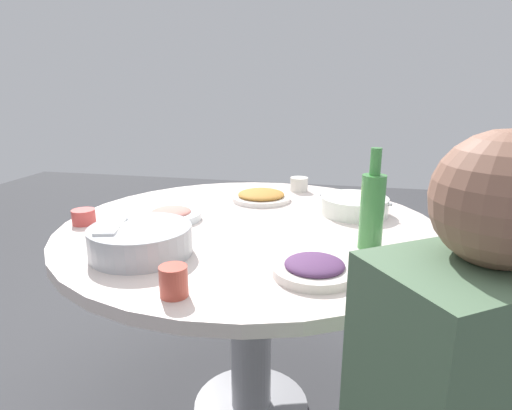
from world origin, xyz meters
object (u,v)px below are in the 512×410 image
at_px(dish_eggplant, 314,268).
at_px(green_bottle, 372,209).
at_px(round_dining_table, 251,263).
at_px(dish_tofu_braise, 261,196).
at_px(tea_cup_side, 84,217).
at_px(soup_bowl, 354,206).
at_px(rice_bowl, 141,240).
at_px(tea_cup_near, 174,281).
at_px(dish_shrimp, 171,215).
at_px(tea_cup_far, 299,184).

xyz_separation_m(dish_eggplant, green_bottle, (-0.14, -0.22, 0.10)).
bearing_deg(round_dining_table, dish_tofu_braise, -85.28).
relative_size(green_bottle, tea_cup_side, 3.78).
height_order(soup_bowl, green_bottle, green_bottle).
bearing_deg(rice_bowl, green_bottle, -163.74).
height_order(round_dining_table, soup_bowl, soup_bowl).
xyz_separation_m(tea_cup_near, tea_cup_side, (0.51, -0.42, -0.01)).
relative_size(soup_bowl, dish_shrimp, 1.23).
relative_size(round_dining_table, green_bottle, 4.37).
height_order(tea_cup_near, tea_cup_side, tea_cup_near).
distance_m(tea_cup_near, tea_cup_side, 0.66).
bearing_deg(round_dining_table, dish_eggplant, 124.12).
xyz_separation_m(rice_bowl, tea_cup_side, (0.32, -0.21, -0.02)).
distance_m(dish_eggplant, tea_cup_far, 0.88).
relative_size(dish_tofu_braise, green_bottle, 0.82).
relative_size(dish_eggplant, green_bottle, 0.73).
xyz_separation_m(rice_bowl, tea_cup_near, (-0.19, 0.21, -0.01)).
distance_m(tea_cup_near, tea_cup_far, 1.06).
xyz_separation_m(soup_bowl, tea_cup_side, (0.91, 0.32, -0.01)).
distance_m(tea_cup_far, tea_cup_side, 0.92).
relative_size(rice_bowl, green_bottle, 0.97).
bearing_deg(round_dining_table, tea_cup_near, 84.47).
distance_m(round_dining_table, rice_bowl, 0.45).
distance_m(dish_eggplant, tea_cup_side, 0.85).
distance_m(soup_bowl, green_bottle, 0.36).
bearing_deg(soup_bowl, tea_cup_far, -52.04).
xyz_separation_m(soup_bowl, dish_eggplant, (0.10, 0.56, -0.01)).
distance_m(soup_bowl, tea_cup_far, 0.39).
relative_size(green_bottle, tea_cup_near, 4.10).
xyz_separation_m(dish_shrimp, dish_tofu_braise, (-0.26, -0.32, 0.00)).
xyz_separation_m(dish_shrimp, green_bottle, (-0.68, 0.14, 0.10)).
height_order(round_dining_table, green_bottle, green_bottle).
height_order(soup_bowl, tea_cup_far, soup_bowl).
xyz_separation_m(dish_shrimp, tea_cup_far, (-0.40, -0.51, 0.01)).
relative_size(rice_bowl, dish_eggplant, 1.34).
relative_size(dish_shrimp, dish_tofu_braise, 0.88).
height_order(dish_eggplant, green_bottle, green_bottle).
xyz_separation_m(round_dining_table, tea_cup_near, (0.05, 0.55, 0.18)).
bearing_deg(dish_shrimp, round_dining_table, -177.80).
bearing_deg(tea_cup_side, tea_cup_far, -136.88).
xyz_separation_m(rice_bowl, dish_shrimp, (0.05, -0.32, -0.03)).
distance_m(soup_bowl, tea_cup_side, 0.96).
relative_size(round_dining_table, soup_bowl, 4.95).
bearing_deg(green_bottle, dish_shrimp, -11.32).
bearing_deg(dish_tofu_braise, green_bottle, 132.46).
distance_m(rice_bowl, dish_eggplant, 0.49).
relative_size(round_dining_table, dish_eggplant, 6.03).
relative_size(rice_bowl, soup_bowl, 1.10).
bearing_deg(tea_cup_far, dish_eggplant, 99.22).
bearing_deg(tea_cup_side, green_bottle, 178.52).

